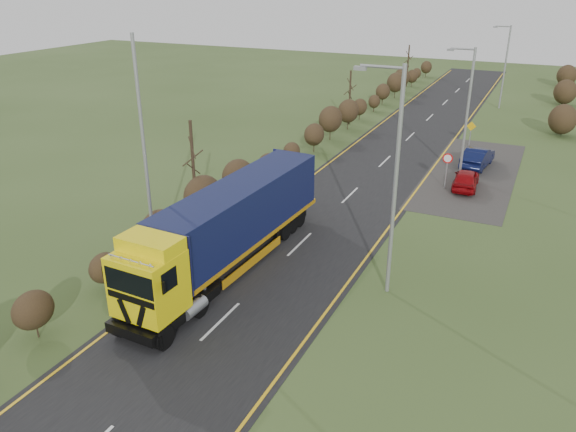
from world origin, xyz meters
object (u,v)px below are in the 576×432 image
(car_blue_sedan, at_px, (478,157))
(streetlight_near, at_px, (393,174))
(speed_sign, at_px, (447,164))
(lorry, at_px, (228,225))
(car_red_hatchback, at_px, (466,179))

(car_blue_sedan, relative_size, streetlight_near, 0.44)
(streetlight_near, bearing_deg, speed_sign, 90.40)
(lorry, bearing_deg, car_red_hatchback, 64.77)
(lorry, xyz_separation_m, speed_sign, (7.32, 15.82, -0.60))
(car_blue_sedan, height_order, streetlight_near, streetlight_near)
(car_blue_sedan, bearing_deg, car_red_hatchback, 96.30)
(car_red_hatchback, distance_m, streetlight_near, 16.01)
(speed_sign, bearing_deg, lorry, -114.83)
(car_red_hatchback, xyz_separation_m, speed_sign, (-1.25, -0.54, 1.05))
(streetlight_near, bearing_deg, lorry, -171.04)
(car_red_hatchback, xyz_separation_m, streetlight_near, (-1.15, -15.19, 4.92))
(car_red_hatchback, relative_size, speed_sign, 1.59)
(car_blue_sedan, distance_m, speed_sign, 5.88)
(car_red_hatchback, bearing_deg, streetlight_near, 82.25)
(lorry, distance_m, streetlight_near, 8.19)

